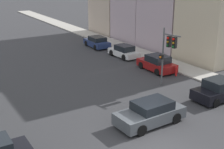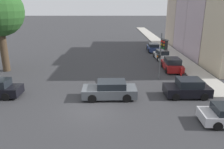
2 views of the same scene
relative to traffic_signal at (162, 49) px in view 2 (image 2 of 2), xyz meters
name	(u,v)px [view 2 (image 2 of 2)]	position (x,y,z in m)	size (l,w,h in m)	color
ground_plane	(93,109)	(-6.54, -6.60, -3.39)	(300.00, 300.00, 0.00)	#333335
sidewalk_strip	(157,41)	(4.77, 25.44, -3.33)	(2.76, 60.00, 0.12)	#ADA89E
rowhouse_backdrop	(210,16)	(9.86, 12.50, 2.57)	(7.44, 25.79, 12.59)	beige
traffic_signal	(162,49)	(0.00, 0.00, 0.00)	(0.81, 1.74, 4.93)	#515456
crossing_car_2	(187,88)	(1.44, -4.14, -2.65)	(3.87, 2.07, 1.59)	black
crossing_car_3	(109,90)	(-5.30, -4.49, -2.66)	(4.64, 2.16, 1.52)	#4C5156
parked_car_0	(172,65)	(2.20, 3.83, -2.67)	(2.06, 4.10, 1.54)	maroon
parked_car_1	(161,55)	(2.21, 9.59, -2.74)	(1.94, 3.93, 1.38)	silver
parked_car_2	(153,47)	(2.00, 15.31, -2.73)	(2.07, 4.14, 1.38)	navy
fire_hydrant	(181,72)	(2.68, 1.63, -2.90)	(0.22, 0.22, 0.92)	red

